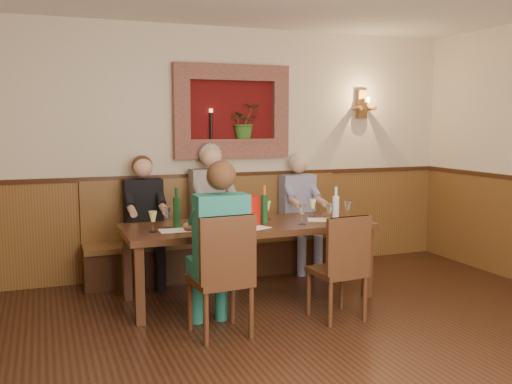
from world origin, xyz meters
TOP-DOWN VIEW (x-y plane):
  - ground_plane at (0.00, 0.00)m, footprint 6.00×6.00m
  - room_shell at (0.00, 0.00)m, footprint 6.04×6.04m
  - wainscoting at (0.00, -0.00)m, footprint 6.02×6.02m
  - wall_niche at (0.24, 2.94)m, footprint 1.36×0.30m
  - wall_sconce at (1.90, 2.93)m, footprint 0.25×0.20m
  - dining_table at (0.00, 1.85)m, footprint 2.40×0.90m
  - bench at (0.00, 2.79)m, footprint 3.00×0.45m
  - chair_near_left at (-0.54, 1.01)m, footprint 0.48×0.48m
  - chair_near_right at (0.54, 1.03)m, footprint 0.45×0.45m
  - person_bench_left at (-0.86, 2.69)m, footprint 0.40×0.49m
  - person_bench_mid at (-0.11, 2.69)m, footprint 0.45×0.55m
  - person_bench_right at (0.95, 2.69)m, footprint 0.40×0.48m
  - person_chair_front at (-0.54, 1.07)m, footprint 0.42×0.52m
  - spittoon_bucket at (-0.02, 1.82)m, footprint 0.30×0.30m
  - wine_bottle_green_a at (0.16, 1.83)m, footprint 0.08×0.08m
  - wine_bottle_green_b at (-0.70, 1.88)m, footprint 0.08×0.08m
  - water_bottle at (0.81, 1.57)m, footprint 0.07×0.07m
  - tasting_sheet_a at (-0.73, 1.75)m, footprint 0.31×0.23m
  - tasting_sheet_b at (-0.02, 1.60)m, footprint 0.31×0.28m
  - tasting_sheet_c at (0.78, 1.79)m, footprint 0.37×0.33m
  - tasting_sheet_d at (-0.35, 1.57)m, footprint 0.30×0.24m
  - wine_glass_0 at (-0.95, 1.74)m, footprint 0.08×0.08m
  - wine_glass_1 at (-0.77, 1.93)m, footprint 0.08×0.08m
  - wine_glass_2 at (-0.55, 1.66)m, footprint 0.08×0.08m
  - wine_glass_3 at (-0.32, 1.93)m, footprint 0.08×0.08m
  - wine_glass_4 at (-0.12, 1.69)m, footprint 0.08×0.08m
  - wine_glass_5 at (0.26, 2.00)m, footprint 0.08×0.08m
  - wine_glass_6 at (0.48, 1.63)m, footprint 0.08×0.08m
  - wine_glass_7 at (0.75, 1.96)m, footprint 0.08×0.08m
  - wine_glass_8 at (1.02, 1.72)m, footprint 0.08×0.08m
  - wine_glass_9 at (-0.21, 1.51)m, footprint 0.08×0.08m
  - wine_glass_10 at (-0.16, 1.90)m, footprint 0.08×0.08m
  - wine_glass_11 at (0.75, 1.61)m, footprint 0.08×0.08m

SIDE VIEW (x-z plane):
  - ground_plane at x=0.00m, z-range 0.00..0.00m
  - chair_near_right at x=0.54m, z-range -0.20..0.74m
  - chair_near_left at x=-0.54m, z-range -0.21..0.80m
  - bench at x=0.00m, z-range -0.23..0.88m
  - person_bench_right at x=0.95m, z-range -0.12..1.25m
  - person_bench_left at x=-0.86m, z-range -0.12..1.26m
  - wainscoting at x=0.00m, z-range 0.01..1.16m
  - person_chair_front at x=-0.54m, z-range -0.12..1.31m
  - person_bench_mid at x=-0.11m, z-range -0.13..1.37m
  - dining_table at x=0.00m, z-range 0.30..1.05m
  - tasting_sheet_a at x=-0.73m, z-range 0.75..0.75m
  - tasting_sheet_b at x=-0.02m, z-range 0.75..0.75m
  - tasting_sheet_c at x=0.78m, z-range 0.75..0.75m
  - tasting_sheet_d at x=-0.35m, z-range 0.75..0.75m
  - wine_glass_0 at x=-0.95m, z-range 0.75..0.94m
  - wine_glass_1 at x=-0.77m, z-range 0.75..0.94m
  - wine_glass_2 at x=-0.55m, z-range 0.75..0.94m
  - wine_glass_3 at x=-0.32m, z-range 0.75..0.94m
  - wine_glass_4 at x=-0.12m, z-range 0.75..0.94m
  - wine_glass_5 at x=0.26m, z-range 0.75..0.94m
  - wine_glass_6 at x=0.48m, z-range 0.75..0.94m
  - wine_glass_7 at x=0.75m, z-range 0.75..0.94m
  - wine_glass_8 at x=1.02m, z-range 0.75..0.94m
  - wine_glass_9 at x=-0.21m, z-range 0.75..0.94m
  - wine_glass_10 at x=-0.16m, z-range 0.75..0.94m
  - wine_glass_11 at x=0.75m, z-range 0.75..0.94m
  - spittoon_bucket at x=-0.02m, z-range 0.75..1.03m
  - water_bottle at x=0.81m, z-range 0.72..1.07m
  - wine_bottle_green_a at x=0.16m, z-range 0.71..1.09m
  - wine_bottle_green_b at x=-0.70m, z-range 0.71..1.09m
  - wall_niche at x=0.24m, z-range 1.28..2.34m
  - room_shell at x=0.00m, z-range 0.48..3.30m
  - wall_sconce at x=1.90m, z-range 1.77..2.12m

